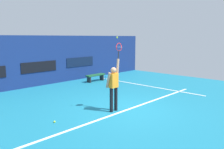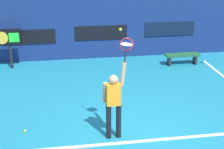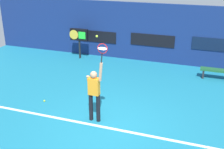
{
  "view_description": "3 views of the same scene",
  "coord_description": "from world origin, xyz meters",
  "px_view_note": "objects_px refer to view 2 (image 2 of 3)",
  "views": [
    {
      "loc": [
        -6.67,
        -5.61,
        2.79
      ],
      "look_at": [
        -0.32,
        0.39,
        1.38
      ],
      "focal_mm": 36.97,
      "sensor_mm": 36.0,
      "label": 1
    },
    {
      "loc": [
        -1.57,
        -6.78,
        4.5
      ],
      "look_at": [
        -0.42,
        0.72,
        1.49
      ],
      "focal_mm": 52.01,
      "sensor_mm": 36.0,
      "label": 2
    },
    {
      "loc": [
        2.76,
        -7.18,
        4.78
      ],
      "look_at": [
        -0.11,
        0.85,
        1.38
      ],
      "focal_mm": 45.93,
      "sensor_mm": 36.0,
      "label": 3
    }
  ],
  "objects_px": {
    "court_bench": "(182,57)",
    "water_bottle": "(203,60)",
    "tennis_player": "(114,101)",
    "tennis_ball": "(120,29)",
    "spare_ball": "(25,131)",
    "tennis_racket": "(126,46)",
    "scoreboard_clock": "(9,39)"
  },
  "relations": [
    {
      "from": "tennis_player",
      "to": "scoreboard_clock",
      "type": "distance_m",
      "value": 6.42
    },
    {
      "from": "spare_ball",
      "to": "court_bench",
      "type": "bearing_deg",
      "value": 36.76
    },
    {
      "from": "tennis_ball",
      "to": "spare_ball",
      "type": "height_order",
      "value": "tennis_ball"
    },
    {
      "from": "tennis_racket",
      "to": "tennis_player",
      "type": "bearing_deg",
      "value": 179.17
    },
    {
      "from": "scoreboard_clock",
      "to": "court_bench",
      "type": "height_order",
      "value": "scoreboard_clock"
    },
    {
      "from": "tennis_ball",
      "to": "water_bottle",
      "type": "xyz_separation_m",
      "value": [
        4.4,
        5.0,
        -2.67
      ]
    },
    {
      "from": "tennis_player",
      "to": "tennis_ball",
      "type": "xyz_separation_m",
      "value": [
        0.14,
        -0.04,
        1.78
      ]
    },
    {
      "from": "tennis_player",
      "to": "court_bench",
      "type": "distance_m",
      "value": 6.17
    },
    {
      "from": "tennis_ball",
      "to": "scoreboard_clock",
      "type": "xyz_separation_m",
      "value": [
        -3.34,
        5.6,
        -1.59
      ]
    },
    {
      "from": "tennis_ball",
      "to": "spare_ball",
      "type": "xyz_separation_m",
      "value": [
        -2.38,
        0.62,
        -2.75
      ]
    },
    {
      "from": "tennis_player",
      "to": "scoreboard_clock",
      "type": "xyz_separation_m",
      "value": [
        -3.2,
        5.56,
        0.19
      ]
    },
    {
      "from": "tennis_racket",
      "to": "water_bottle",
      "type": "height_order",
      "value": "tennis_racket"
    },
    {
      "from": "court_bench",
      "to": "water_bottle",
      "type": "relative_size",
      "value": 5.83
    },
    {
      "from": "tennis_racket",
      "to": "court_bench",
      "type": "bearing_deg",
      "value": 56.18
    },
    {
      "from": "tennis_racket",
      "to": "tennis_ball",
      "type": "distance_m",
      "value": 0.42
    },
    {
      "from": "tennis_racket",
      "to": "spare_ball",
      "type": "bearing_deg",
      "value": 167.0
    },
    {
      "from": "tennis_player",
      "to": "tennis_racket",
      "type": "relative_size",
      "value": 3.23
    },
    {
      "from": "scoreboard_clock",
      "to": "court_bench",
      "type": "distance_m",
      "value": 6.89
    },
    {
      "from": "tennis_racket",
      "to": "water_bottle",
      "type": "xyz_separation_m",
      "value": [
        4.25,
        4.96,
        -2.28
      ]
    },
    {
      "from": "tennis_ball",
      "to": "scoreboard_clock",
      "type": "height_order",
      "value": "tennis_ball"
    },
    {
      "from": "tennis_racket",
      "to": "court_bench",
      "type": "relative_size",
      "value": 0.44
    },
    {
      "from": "tennis_racket",
      "to": "tennis_ball",
      "type": "height_order",
      "value": "tennis_ball"
    },
    {
      "from": "spare_ball",
      "to": "tennis_racket",
      "type": "bearing_deg",
      "value": -13.0
    },
    {
      "from": "tennis_ball",
      "to": "tennis_racket",
      "type": "bearing_deg",
      "value": 13.89
    },
    {
      "from": "tennis_ball",
      "to": "spare_ball",
      "type": "bearing_deg",
      "value": 165.39
    },
    {
      "from": "tennis_player",
      "to": "spare_ball",
      "type": "height_order",
      "value": "tennis_player"
    },
    {
      "from": "tennis_ball",
      "to": "water_bottle",
      "type": "relative_size",
      "value": 0.28
    },
    {
      "from": "scoreboard_clock",
      "to": "spare_ball",
      "type": "distance_m",
      "value": 5.21
    },
    {
      "from": "tennis_ball",
      "to": "court_bench",
      "type": "relative_size",
      "value": 0.05
    },
    {
      "from": "court_bench",
      "to": "water_bottle",
      "type": "height_order",
      "value": "court_bench"
    },
    {
      "from": "court_bench",
      "to": "tennis_player",
      "type": "bearing_deg",
      "value": -126.11
    },
    {
      "from": "scoreboard_clock",
      "to": "court_bench",
      "type": "xyz_separation_m",
      "value": [
        6.81,
        -0.61,
        -0.86
      ]
    }
  ]
}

